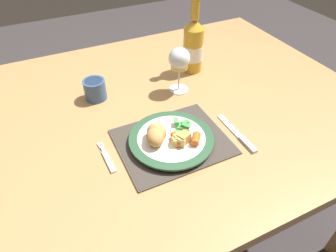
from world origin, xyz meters
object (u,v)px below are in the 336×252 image
object	(u,v)px
wine_glass	(179,61)
dinner_plate	(171,139)
dining_table	(140,128)
fork	(107,159)
table_knife	(240,136)
drinking_cup	(95,89)
bottle	(193,46)

from	to	relation	value
wine_glass	dinner_plate	bearing A→B (deg)	-121.49
dining_table	fork	bearing A→B (deg)	-133.12
dining_table	table_knife	xyz separation A→B (m)	(0.23, -0.25, 0.07)
dinner_plate	drinking_cup	size ratio (longest dim) A/B	3.27
drinking_cup	table_knife	bearing A→B (deg)	-48.94
dining_table	fork	distance (m)	0.24
fork	drinking_cup	bearing A→B (deg)	80.25
table_knife	bottle	size ratio (longest dim) A/B	0.65
table_knife	dining_table	bearing A→B (deg)	132.71
fork	wine_glass	world-z (taller)	wine_glass
dining_table	fork	xyz separation A→B (m)	(-0.16, -0.17, 0.07)
dining_table	bottle	size ratio (longest dim) A/B	5.59
fork	drinking_cup	xyz separation A→B (m)	(0.05, 0.30, 0.03)
dinner_plate	fork	bearing A→B (deg)	174.18
dinner_plate	bottle	size ratio (longest dim) A/B	0.86
dinner_plate	wine_glass	world-z (taller)	wine_glass
dinner_plate	dining_table	bearing A→B (deg)	99.45
bottle	table_knife	bearing A→B (deg)	-98.79
bottle	fork	bearing A→B (deg)	-143.89
fork	wine_glass	distance (m)	0.41
table_knife	drinking_cup	xyz separation A→B (m)	(-0.33, 0.38, 0.03)
fork	bottle	distance (m)	0.56
dinner_plate	bottle	bearing A→B (deg)	52.96
dinner_plate	fork	distance (m)	0.19
bottle	drinking_cup	bearing A→B (deg)	-176.32
dining_table	wine_glass	bearing A→B (deg)	17.14
wine_glass	table_knife	bearing A→B (deg)	-80.56
wine_glass	dining_table	bearing A→B (deg)	-162.86
dining_table	drinking_cup	xyz separation A→B (m)	(-0.10, 0.13, 0.11)
wine_glass	bottle	distance (m)	0.15
table_knife	wine_glass	bearing A→B (deg)	99.44
wine_glass	drinking_cup	xyz separation A→B (m)	(-0.28, 0.08, -0.08)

